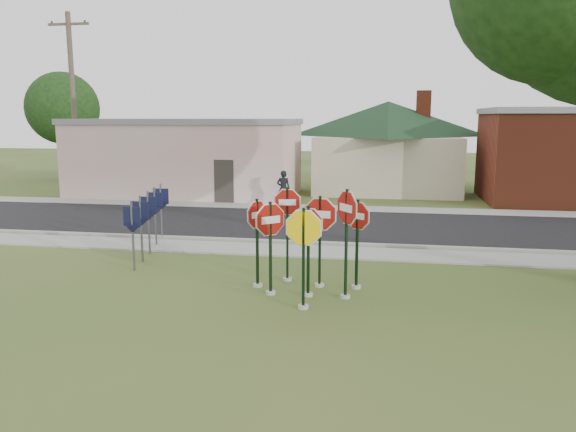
% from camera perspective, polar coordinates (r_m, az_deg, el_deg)
% --- Properties ---
extents(ground, '(120.00, 120.00, 0.00)m').
position_cam_1_polar(ground, '(12.79, 0.67, -9.54)').
color(ground, '#34511E').
rests_on(ground, ground).
extents(sidewalk_near, '(60.00, 1.60, 0.06)m').
position_cam_1_polar(sidewalk_near, '(18.01, 3.47, -3.66)').
color(sidewalk_near, gray).
rests_on(sidewalk_near, ground).
extents(road, '(60.00, 7.00, 0.04)m').
position_cam_1_polar(road, '(22.39, 4.75, -1.00)').
color(road, black).
rests_on(road, ground).
extents(sidewalk_far, '(60.00, 1.60, 0.06)m').
position_cam_1_polar(sidewalk_far, '(26.61, 5.59, 0.76)').
color(sidewalk_far, gray).
rests_on(sidewalk_far, ground).
extents(curb, '(60.00, 0.20, 0.14)m').
position_cam_1_polar(curb, '(18.97, 3.81, -2.84)').
color(curb, gray).
rests_on(curb, ground).
extents(stop_sign_center, '(0.98, 0.34, 2.31)m').
position_cam_1_polar(stop_sign_center, '(13.38, 2.08, -2.41)').
color(stop_sign_center, '#A2A098').
rests_on(stop_sign_center, ground).
extents(stop_sign_yellow, '(1.14, 0.24, 2.43)m').
position_cam_1_polar(stop_sign_yellow, '(12.48, 1.59, -2.89)').
color(stop_sign_yellow, '#A2A098').
rests_on(stop_sign_yellow, ground).
extents(stop_sign_left, '(0.83, 0.76, 2.41)m').
position_cam_1_polar(stop_sign_left, '(13.50, -1.80, -1.94)').
color(stop_sign_left, '#A2A098').
rests_on(stop_sign_left, ground).
extents(stop_sign_right, '(0.68, 0.91, 2.75)m').
position_cam_1_polar(stop_sign_right, '(13.23, 5.97, -1.11)').
color(stop_sign_right, '#A2A098').
rests_on(stop_sign_right, ground).
extents(stop_sign_back_right, '(1.16, 0.24, 2.47)m').
position_cam_1_polar(stop_sign_back_right, '(14.13, 3.26, -1.23)').
color(stop_sign_back_right, '#A2A098').
rests_on(stop_sign_back_right, ground).
extents(stop_sign_back_left, '(0.96, 0.24, 2.59)m').
position_cam_1_polar(stop_sign_back_left, '(14.61, -0.06, -0.62)').
color(stop_sign_back_left, '#A2A098').
rests_on(stop_sign_back_left, ground).
extents(stop_sign_far_right, '(0.82, 0.59, 2.37)m').
position_cam_1_polar(stop_sign_far_right, '(14.08, 7.05, -1.73)').
color(stop_sign_far_right, '#A2A098').
rests_on(stop_sign_far_right, ground).
extents(stop_sign_far_left, '(0.47, 0.87, 2.37)m').
position_cam_1_polar(stop_sign_far_left, '(14.14, -3.15, -1.63)').
color(stop_sign_far_left, '#A2A098').
rests_on(stop_sign_far_left, ground).
extents(route_sign_row, '(1.43, 4.63, 2.00)m').
position_cam_1_polar(route_sign_row, '(18.21, -13.99, 0.05)').
color(route_sign_row, '#59595E').
rests_on(route_sign_row, ground).
extents(building_stucco, '(12.20, 6.20, 4.20)m').
position_cam_1_polar(building_stucco, '(31.90, -10.25, 6.01)').
color(building_stucco, silver).
rests_on(building_stucco, ground).
extents(building_house, '(11.60, 11.60, 6.20)m').
position_cam_1_polar(building_house, '(33.91, 10.10, 8.78)').
color(building_house, beige).
rests_on(building_house, ground).
extents(utility_pole_near, '(2.20, 0.26, 9.50)m').
position_cam_1_polar(utility_pole_near, '(31.43, -20.96, 10.61)').
color(utility_pole_near, '#45372E').
rests_on(utility_pole_near, ground).
extents(bg_tree_left, '(4.90, 4.90, 7.35)m').
position_cam_1_polar(bg_tree_left, '(42.06, -21.92, 10.10)').
color(bg_tree_left, '#312215').
rests_on(bg_tree_left, ground).
extents(pedestrian, '(0.66, 0.45, 1.75)m').
position_cam_1_polar(pedestrian, '(26.62, -0.47, 2.78)').
color(pedestrian, black).
rests_on(pedestrian, sidewalk_far).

